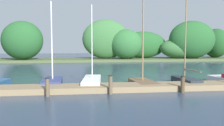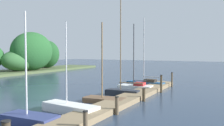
% 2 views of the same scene
% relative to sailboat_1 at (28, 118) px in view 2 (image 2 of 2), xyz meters
% --- Properties ---
extents(dock_pier, '(23.13, 1.80, 0.35)m').
position_rel_sailboat_1_xyz_m(dock_pier, '(6.26, -2.24, -0.12)').
color(dock_pier, '#847051').
rests_on(dock_pier, ground).
extents(sailboat_1, '(1.47, 3.24, 5.82)m').
position_rel_sailboat_1_xyz_m(sailboat_1, '(0.00, 0.00, 0.00)').
color(sailboat_1, navy).
rests_on(sailboat_1, ground).
extents(sailboat_2, '(1.48, 4.14, 5.58)m').
position_rel_sailboat_1_xyz_m(sailboat_2, '(2.76, -0.40, -0.00)').
color(sailboat_2, white).
rests_on(sailboat_2, ground).
extents(sailboat_3, '(1.64, 3.29, 5.89)m').
position_rel_sailboat_1_xyz_m(sailboat_3, '(6.27, -0.84, -0.01)').
color(sailboat_3, brown).
rests_on(sailboat_3, ground).
extents(sailboat_4, '(1.17, 3.34, 8.23)m').
position_rel_sailboat_1_xyz_m(sailboat_4, '(9.35, -0.84, 0.12)').
color(sailboat_4, '#232833').
rests_on(sailboat_4, ground).
extents(sailboat_5, '(1.60, 3.46, 6.45)m').
position_rel_sailboat_1_xyz_m(sailboat_5, '(12.68, -0.69, 0.05)').
color(sailboat_5, white).
rests_on(sailboat_5, ground).
extents(sailboat_6, '(1.35, 4.40, 7.44)m').
position_rel_sailboat_1_xyz_m(sailboat_6, '(15.65, -0.64, 0.08)').
color(sailboat_6, '#285684').
rests_on(sailboat_6, ground).
extents(mooring_piling_1, '(0.25, 0.25, 1.03)m').
position_rel_sailboat_1_xyz_m(mooring_piling_1, '(0.23, -3.48, 0.22)').
color(mooring_piling_1, brown).
rests_on(mooring_piling_1, ground).
extents(mooring_piling_2, '(0.25, 0.25, 1.09)m').
position_rel_sailboat_1_xyz_m(mooring_piling_2, '(3.72, -3.30, 0.25)').
color(mooring_piling_2, brown).
rests_on(mooring_piling_2, ground).
extents(mooring_piling_3, '(0.27, 0.27, 0.99)m').
position_rel_sailboat_1_xyz_m(mooring_piling_3, '(8.02, -3.37, 0.20)').
color(mooring_piling_3, '#4C3D28').
rests_on(mooring_piling_3, ground).
extents(mooring_piling_4, '(0.22, 0.22, 1.63)m').
position_rel_sailboat_1_xyz_m(mooring_piling_4, '(12.21, -3.46, 0.52)').
color(mooring_piling_4, '#4C3D28').
rests_on(mooring_piling_4, ground).
extents(mooring_piling_5, '(0.20, 0.20, 1.56)m').
position_rel_sailboat_1_xyz_m(mooring_piling_5, '(16.22, -3.42, 0.49)').
color(mooring_piling_5, brown).
rests_on(mooring_piling_5, ground).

